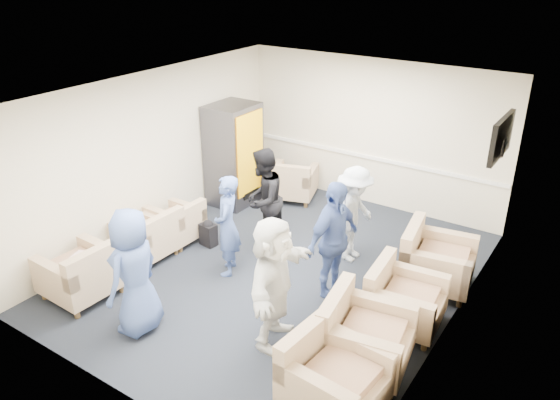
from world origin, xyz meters
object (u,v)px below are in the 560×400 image
Objects in this scene: armchair_right_midfar at (401,301)px; person_back_left at (263,200)px; armchair_right_midnear at (362,338)px; person_front_right at (274,282)px; person_mid_left at (227,226)px; person_mid_right at (333,241)px; armchair_corner at (292,183)px; person_back_right at (354,214)px; person_front_left at (134,272)px; armchair_right_near at (331,378)px; armchair_left_near at (83,275)px; vending_machine at (234,155)px; armchair_left_far at (177,225)px; armchair_left_mid at (151,237)px; armchair_right_far at (433,262)px.

person_back_left reaches higher than armchair_right_midfar.
person_front_right reaches higher than armchair_right_midnear.
person_mid_left is 1.59m from person_mid_right.
armchair_right_midfar is 4.06m from armchair_corner.
armchair_corner is at bearing 163.41° from person_mid_left.
person_front_left is at bearing 156.19° from person_back_right.
person_front_left is at bearing 78.70° from armchair_corner.
person_back_right reaches higher than armchair_right_near.
armchair_left_near is 1.23m from person_front_left.
armchair_right_midnear is 0.70× the size of person_mid_left.
person_mid_right is (3.02, -1.71, -0.10)m from vending_machine.
armchair_right_near is (3.79, -1.72, 0.06)m from armchair_left_far.
armchair_left_near is 3.85m from armchair_right_midnear.
armchair_right_midnear reaches higher than armchair_right_near.
vending_machine is 2.51m from person_mid_left.
person_mid_right is 1.02× the size of person_front_right.
person_front_left is (1.14, -0.06, 0.47)m from armchair_left_near.
armchair_left_mid is 0.51× the size of person_front_left.
person_front_right is at bearing -45.51° from vending_machine.
armchair_left_far is 0.45× the size of person_mid_right.
person_front_right is (1.54, 0.75, 0.01)m from person_front_left.
armchair_right_midnear is 2.07m from armchair_right_far.
armchair_left_near is 3.43m from person_mid_right.
person_back_right is at bearing -13.31° from vending_machine.
armchair_left_near is 1.10× the size of armchair_left_mid.
vending_machine is 1.14× the size of person_front_left.
person_mid_right is at bearing 33.38° from armchair_right_midnear.
armchair_left_near is at bearing -86.43° from vending_machine.
person_back_right is at bearing 127.50° from armchair_corner.
armchair_right_midnear is (3.78, -0.97, 0.07)m from armchair_left_far.
armchair_left_mid is 2.86m from person_front_right.
person_mid_right is (-1.05, 0.09, 0.50)m from armchair_right_midfar.
armchair_right_midfar is at bearing 65.59° from person_mid_left.
vending_machine reaches higher than armchair_right_midfar.
person_front_right is (2.74, -0.62, 0.50)m from armchair_left_mid.
armchair_left_far is 0.51× the size of person_back_right.
person_front_right reaches higher than armchair_right_near.
person_back_right is 0.89× the size of person_mid_right.
armchair_left_near is at bearing 97.03° from armchair_right_near.
armchair_right_midfar reaches higher than armchair_corner.
person_mid_right is at bearing 114.24° from armchair_corner.
armchair_left_near is at bearing 110.35° from armchair_right_midfar.
person_mid_left reaches higher than armchair_corner.
vending_machine is at bearing 53.64° from armchair_right_near.
armchair_right_near is 0.94× the size of armchair_corner.
person_back_left is (1.46, -1.13, -0.11)m from vending_machine.
armchair_left_far is 4.17m from armchair_right_near.
armchair_left_near is 0.86× the size of armchair_right_midnear.
armchair_left_near is 0.49× the size of vending_machine.
armchair_left_mid is at bearing 77.87° from armchair_right_near.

